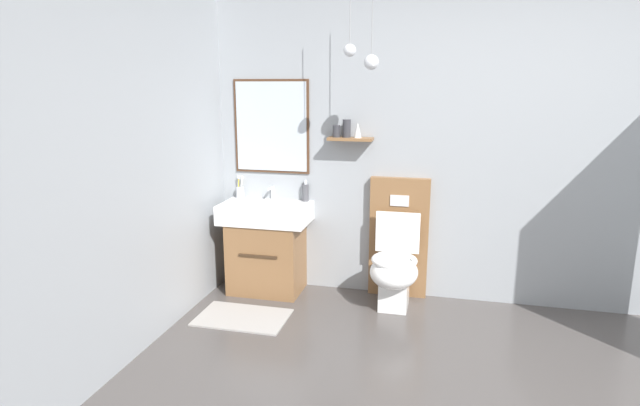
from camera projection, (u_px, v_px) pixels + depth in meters
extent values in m
cube|color=#999EA3|center=(499.00, 142.00, 4.01)|extent=(4.81, 0.12, 2.59)
cube|color=#4C301E|center=(272.00, 127.00, 4.35)|extent=(0.65, 0.02, 0.78)
cube|color=silver|center=(271.00, 127.00, 4.34)|extent=(0.61, 0.01, 0.74)
cube|color=brown|center=(350.00, 139.00, 4.14)|extent=(0.36, 0.14, 0.02)
cylinder|color=#333338|center=(336.00, 131.00, 4.15)|extent=(0.06, 0.06, 0.10)
cylinder|color=#333338|center=(347.00, 128.00, 4.14)|extent=(0.07, 0.07, 0.14)
cone|color=white|center=(358.00, 130.00, 4.10)|extent=(0.06, 0.06, 0.12)
cylinder|color=gray|center=(373.00, 5.00, 3.58)|extent=(0.01, 0.01, 0.66)
sphere|color=silver|center=(371.00, 62.00, 3.67)|extent=(0.11, 0.11, 0.11)
sphere|color=silver|center=(350.00, 50.00, 3.60)|extent=(0.09, 0.09, 0.09)
cube|color=#999EA3|center=(58.00, 170.00, 2.68)|extent=(0.12, 4.07, 2.59)
cube|color=#9E9993|center=(243.00, 317.00, 3.94)|extent=(0.68, 0.44, 0.01)
cube|color=brown|center=(267.00, 256.00, 4.42)|extent=(0.60, 0.44, 0.61)
cube|color=#3B2919|center=(258.00, 256.00, 4.19)|extent=(0.33, 0.01, 0.02)
cube|color=white|center=(266.00, 212.00, 4.33)|extent=(0.74, 0.46, 0.16)
cube|color=silver|center=(265.00, 206.00, 4.29)|extent=(0.46, 0.25, 0.03)
cylinder|color=silver|center=(273.00, 193.00, 4.48)|extent=(0.03, 0.03, 0.11)
cylinder|color=silver|center=(271.00, 188.00, 4.41)|extent=(0.02, 0.11, 0.02)
cube|color=brown|center=(399.00, 237.00, 4.29)|extent=(0.48, 0.10, 1.00)
cube|color=silver|center=(400.00, 201.00, 4.17)|extent=(0.15, 0.01, 0.09)
cube|color=white|center=(394.00, 286.00, 4.11)|extent=(0.22, 0.30, 0.34)
ellipsoid|color=white|center=(394.00, 272.00, 4.00)|extent=(0.37, 0.46, 0.24)
torus|color=white|center=(394.00, 260.00, 3.98)|extent=(0.35, 0.35, 0.04)
cube|color=white|center=(398.00, 232.00, 4.15)|extent=(0.35, 0.03, 0.33)
cylinder|color=silver|center=(240.00, 192.00, 4.52)|extent=(0.07, 0.07, 0.09)
cylinder|color=white|center=(241.00, 187.00, 4.50)|extent=(0.03, 0.02, 0.16)
cube|color=white|center=(242.00, 178.00, 4.47)|extent=(0.02, 0.02, 0.03)
cylinder|color=yellow|center=(239.00, 186.00, 4.51)|extent=(0.01, 0.02, 0.16)
cube|color=white|center=(239.00, 177.00, 4.49)|extent=(0.01, 0.02, 0.03)
cylinder|color=#4C4C51|center=(305.00, 193.00, 4.38)|extent=(0.06, 0.06, 0.14)
cylinder|color=silver|center=(305.00, 182.00, 4.36)|extent=(0.02, 0.02, 0.04)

